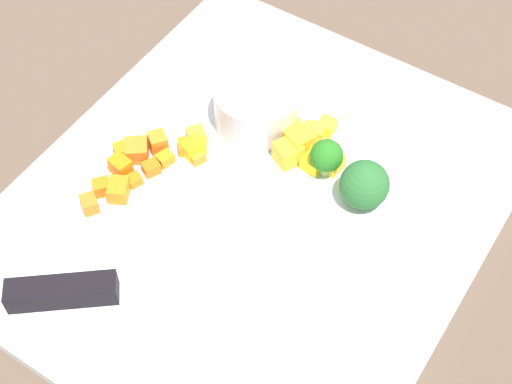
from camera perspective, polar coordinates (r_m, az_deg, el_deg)
ground_plane at (r=0.62m, az=0.00°, el=-1.20°), size 4.00×4.00×0.00m
cutting_board at (r=0.62m, az=0.00°, el=-0.88°), size 0.40×0.35×0.01m
prep_bowl at (r=0.65m, az=0.12°, el=6.38°), size 0.07×0.07×0.04m
chef_knife at (r=0.57m, az=-7.65°, el=-6.81°), size 0.22×0.27×0.02m
carrot_dice_0 at (r=0.65m, az=-7.19°, el=3.60°), size 0.02×0.02×0.02m
carrot_dice_1 at (r=0.62m, az=-10.01°, el=0.15°), size 0.02×0.02×0.01m
carrot_dice_2 at (r=0.63m, az=-9.87°, el=1.86°), size 0.02×0.02×0.02m
carrot_dice_3 at (r=0.62m, az=-12.07°, el=-0.86°), size 0.02×0.02×0.01m
carrot_dice_4 at (r=0.64m, az=-8.73°, el=3.02°), size 0.03×0.03×0.02m
carrot_dice_5 at (r=0.64m, az=-6.66°, el=2.43°), size 0.02×0.01×0.01m
carrot_dice_6 at (r=0.64m, az=-4.36°, el=2.61°), size 0.02×0.02×0.01m
carrot_dice_7 at (r=0.63m, az=-8.90°, el=0.87°), size 0.01×0.01×0.01m
carrot_dice_8 at (r=0.63m, az=-11.20°, el=0.36°), size 0.02×0.02×0.01m
carrot_dice_9 at (r=0.64m, az=-5.13°, el=3.32°), size 0.02×0.02×0.01m
carrot_dice_10 at (r=0.65m, az=-9.69°, el=2.97°), size 0.02×0.02×0.01m
carrot_dice_11 at (r=0.63m, az=-7.67°, el=1.75°), size 0.02×0.02×0.01m
pepper_dice_0 at (r=0.65m, az=-4.36°, el=4.12°), size 0.02×0.02×0.01m
pepper_dice_1 at (r=0.63m, az=5.64°, el=2.10°), size 0.02×0.02×0.01m
pepper_dice_2 at (r=0.63m, az=4.20°, el=2.18°), size 0.02×0.02×0.01m
pepper_dice_3 at (r=0.63m, az=2.63°, el=2.74°), size 0.03×0.03×0.02m
pepper_dice_4 at (r=0.66m, az=5.17°, el=4.79°), size 0.02×0.02×0.01m
pepper_dice_5 at (r=0.65m, az=4.24°, el=4.32°), size 0.02×0.02×0.01m
pepper_dice_6 at (r=0.64m, az=-4.60°, el=3.20°), size 0.02×0.02×0.01m
pepper_dice_7 at (r=0.64m, az=3.19°, el=3.71°), size 0.03×0.03×0.02m
broccoli_floret_0 at (r=0.62m, az=5.18°, el=2.62°), size 0.03×0.03×0.03m
broccoli_floret_1 at (r=0.61m, az=7.93°, el=0.51°), size 0.04×0.04×0.04m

